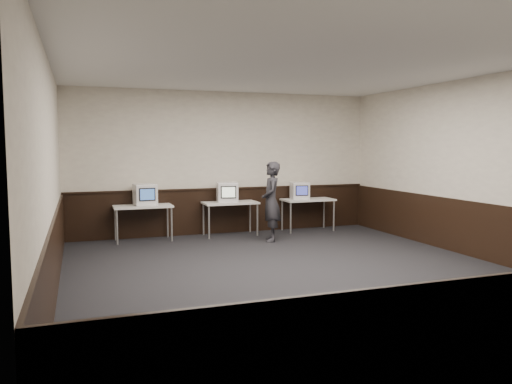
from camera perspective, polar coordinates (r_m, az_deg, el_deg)
floor at (r=7.85m, az=4.73°, el=-9.39°), size 8.00×8.00×0.00m
ceiling at (r=7.69m, az=4.92°, el=14.34°), size 8.00×8.00×0.00m
back_wall at (r=11.36m, az=-3.56°, el=3.34°), size 7.00×0.00×7.00m
left_wall at (r=6.93m, az=-22.55°, el=1.68°), size 0.00×8.00×8.00m
right_wall at (r=9.60m, az=24.24°, el=2.51°), size 0.00×8.00×8.00m
wainscot_back at (r=11.43m, az=-3.50°, el=-2.19°), size 6.98×0.04×1.00m
wainscot_front at (r=4.55m, az=26.64°, el=-14.39°), size 6.98×0.04×1.00m
wainscot_left at (r=7.08m, az=-22.07°, el=-7.24°), size 0.04×7.98×1.00m
wainscot_right at (r=9.69m, az=23.91°, el=-4.00°), size 0.04×7.98×1.00m
wainscot_rail at (r=11.36m, az=-3.49°, el=0.40°), size 6.98×0.06×0.04m
desk_left at (r=10.67m, az=-12.79°, el=-1.88°), size 1.20×0.60×0.75m
desk_center at (r=11.05m, az=-2.96°, el=-1.51°), size 1.20×0.60×0.75m
desk_right at (r=11.73m, az=5.96°, el=-1.13°), size 1.20×0.60×0.75m
emac_left at (r=10.67m, az=-12.56°, el=-0.28°), size 0.48×0.51×0.45m
emac_center at (r=10.98m, az=-3.32°, el=-0.02°), size 0.51×0.53×0.44m
emac_right at (r=11.65m, az=5.02°, el=0.16°), size 0.46×0.48×0.39m
person at (r=10.39m, az=1.75°, el=-1.10°), size 0.55×0.69×1.66m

